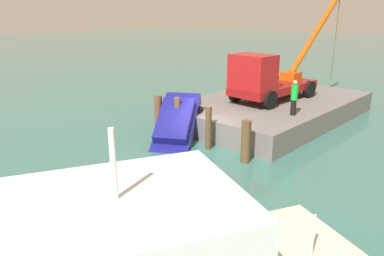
{
  "coord_description": "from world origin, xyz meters",
  "views": [
    {
      "loc": [
        12.86,
        11.41,
        6.23
      ],
      "look_at": [
        -0.15,
        -0.6,
        0.7
      ],
      "focal_mm": 35.35,
      "sensor_mm": 36.0,
      "label": 1
    }
  ],
  "objects": [
    {
      "name": "piling_end",
      "position": [
        0.23,
        2.86,
        0.92
      ],
      "size": [
        0.4,
        0.4,
        1.84
      ],
      "primitive_type": "cylinder",
      "color": "brown",
      "rests_on": "ground"
    },
    {
      "name": "crane_truck",
      "position": [
        -5.95,
        0.05,
        2.6
      ],
      "size": [
        11.05,
        2.96,
        6.41
      ],
      "color": "maroon",
      "rests_on": "dock"
    },
    {
      "name": "dock_worker",
      "position": [
        -4.14,
        2.65,
        2.08
      ],
      "size": [
        0.34,
        0.34,
        1.78
      ],
      "color": "black",
      "rests_on": "dock"
    },
    {
      "name": "piling_far",
      "position": [
        0.06,
        0.64,
        1.02
      ],
      "size": [
        0.29,
        0.29,
        2.04
      ],
      "primitive_type": "cylinder",
      "color": "brown",
      "rests_on": "ground"
    },
    {
      "name": "piling_near",
      "position": [
        0.29,
        -2.54,
        1.05
      ],
      "size": [
        0.4,
        0.4,
        2.1
      ],
      "primitive_type": "cylinder",
      "color": "brown",
      "rests_on": "ground"
    },
    {
      "name": "ground",
      "position": [
        0.0,
        0.0,
        0.0
      ],
      "size": [
        200.0,
        200.0,
        0.0
      ],
      "primitive_type": "plane",
      "color": "#386B60"
    },
    {
      "name": "dock",
      "position": [
        -6.56,
        0.0,
        0.59
      ],
      "size": [
        12.15,
        7.47,
        1.17
      ],
      "primitive_type": "cube",
      "color": "slate",
      "rests_on": "ground"
    },
    {
      "name": "piling_mid",
      "position": [
        0.15,
        -1.32,
        1.09
      ],
      "size": [
        0.29,
        0.29,
        2.18
      ],
      "primitive_type": "cylinder",
      "color": "brown",
      "rests_on": "ground"
    },
    {
      "name": "salvaged_car",
      "position": [
        0.51,
        -1.11,
        0.69
      ],
      "size": [
        4.69,
        3.84,
        3.17
      ],
      "color": "navy",
      "rests_on": "ground"
    }
  ]
}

